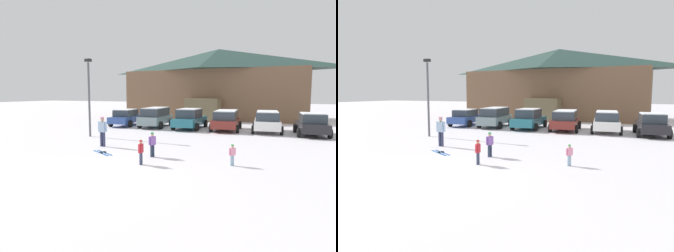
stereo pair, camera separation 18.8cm
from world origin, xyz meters
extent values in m
plane|color=white|center=(0.00, 0.00, 0.00)|extent=(160.00, 160.00, 0.00)
cube|color=brown|center=(-2.40, 27.64, 2.78)|extent=(20.87, 10.37, 5.56)
pyramid|color=#27423B|center=(-2.40, 27.64, 6.88)|extent=(21.50, 11.00, 2.65)
cube|color=brown|center=(-2.68, 22.06, 1.20)|extent=(3.69, 1.98, 2.40)
cube|color=#314E99|center=(-7.91, 15.25, 0.60)|extent=(2.14, 4.46, 0.57)
cube|color=#2D3842|center=(-7.89, 15.03, 1.17)|extent=(1.74, 2.38, 0.57)
cube|color=white|center=(-7.89, 15.03, 1.49)|extent=(1.62, 2.26, 0.06)
cylinder|color=black|center=(-8.97, 16.50, 0.32)|extent=(0.28, 0.66, 0.64)
cylinder|color=black|center=(-7.09, 16.67, 0.32)|extent=(0.28, 0.66, 0.64)
cylinder|color=black|center=(-8.73, 13.83, 0.32)|extent=(0.28, 0.66, 0.64)
cylinder|color=black|center=(-6.85, 14.00, 0.32)|extent=(0.28, 0.66, 0.64)
cube|color=gray|center=(-4.97, 15.26, 0.66)|extent=(2.21, 4.76, 0.68)
cube|color=#2D3842|center=(-4.96, 15.17, 1.33)|extent=(1.89, 3.63, 0.66)
cube|color=white|center=(-4.96, 15.17, 1.69)|extent=(1.76, 3.45, 0.06)
cylinder|color=black|center=(-6.05, 16.59, 0.32)|extent=(0.28, 0.66, 0.64)
cylinder|color=black|center=(-4.17, 16.77, 0.32)|extent=(0.28, 0.66, 0.64)
cylinder|color=black|center=(-5.77, 13.75, 0.32)|extent=(0.28, 0.66, 0.64)
cylinder|color=black|center=(-3.88, 13.94, 0.32)|extent=(0.28, 0.66, 0.64)
cube|color=#246B7B|center=(-1.78, 15.23, 0.63)|extent=(2.02, 4.78, 0.63)
cube|color=#2D3842|center=(-1.77, 15.00, 1.29)|extent=(1.71, 2.51, 0.69)
cube|color=white|center=(-1.77, 15.00, 1.67)|extent=(1.59, 2.39, 0.06)
cylinder|color=black|center=(-2.82, 16.65, 0.32)|extent=(0.25, 0.65, 0.64)
cylinder|color=black|center=(-0.85, 16.73, 0.32)|extent=(0.25, 0.65, 0.64)
cylinder|color=black|center=(-2.70, 13.73, 0.32)|extent=(0.25, 0.65, 0.64)
cylinder|color=black|center=(-0.74, 13.81, 0.32)|extent=(0.25, 0.65, 0.64)
cube|color=maroon|center=(1.24, 15.33, 0.62)|extent=(2.31, 4.75, 0.60)
cube|color=#2D3842|center=(1.25, 15.24, 1.24)|extent=(1.98, 3.63, 0.64)
cube|color=white|center=(1.25, 15.24, 1.59)|extent=(1.85, 3.44, 0.06)
cylinder|color=black|center=(0.10, 16.65, 0.32)|extent=(0.28, 0.66, 0.64)
cylinder|color=black|center=(2.10, 16.85, 0.32)|extent=(0.28, 0.66, 0.64)
cylinder|color=black|center=(0.39, 13.82, 0.32)|extent=(0.28, 0.66, 0.64)
cylinder|color=black|center=(2.38, 14.02, 0.32)|extent=(0.28, 0.66, 0.64)
cube|color=white|center=(4.37, 15.33, 0.64)|extent=(2.23, 4.42, 0.65)
cube|color=#2D3842|center=(4.38, 15.25, 1.26)|extent=(1.91, 3.38, 0.60)
cube|color=white|center=(4.38, 15.25, 1.59)|extent=(1.79, 3.21, 0.06)
cylinder|color=black|center=(3.26, 16.56, 0.32)|extent=(0.28, 0.66, 0.64)
cylinder|color=black|center=(5.22, 16.74, 0.32)|extent=(0.28, 0.66, 0.64)
cylinder|color=black|center=(3.52, 13.92, 0.32)|extent=(0.28, 0.66, 0.64)
cylinder|color=black|center=(5.48, 14.11, 0.32)|extent=(0.28, 0.66, 0.64)
cube|color=black|center=(7.42, 14.82, 0.62)|extent=(2.17, 4.34, 0.61)
cube|color=#2D3842|center=(7.44, 14.61, 1.24)|extent=(1.75, 2.32, 0.62)
cube|color=white|center=(7.44, 14.61, 1.58)|extent=(1.64, 2.20, 0.06)
cylinder|color=black|center=(6.35, 16.01, 0.32)|extent=(0.29, 0.66, 0.64)
cylinder|color=black|center=(8.22, 16.20, 0.32)|extent=(0.29, 0.66, 0.64)
cylinder|color=black|center=(6.61, 13.43, 0.32)|extent=(0.29, 0.66, 0.64)
cylinder|color=black|center=(8.49, 13.62, 0.32)|extent=(0.29, 0.66, 0.64)
cylinder|color=#95B3C8|center=(4.00, 3.76, 0.22)|extent=(0.08, 0.08, 0.44)
cylinder|color=#95B3C8|center=(3.93, 3.69, 0.22)|extent=(0.08, 0.08, 0.44)
cube|color=pink|center=(3.97, 3.73, 0.59)|extent=(0.24, 0.24, 0.31)
cylinder|color=pink|center=(4.06, 3.82, 0.60)|extent=(0.06, 0.06, 0.29)
cylinder|color=pink|center=(3.87, 3.63, 0.60)|extent=(0.06, 0.06, 0.29)
sphere|color=tan|center=(3.97, 3.73, 0.81)|extent=(0.11, 0.11, 0.11)
cylinder|color=green|center=(3.97, 3.73, 0.87)|extent=(0.11, 0.11, 0.05)
cylinder|color=#333757|center=(-3.71, 5.39, 0.41)|extent=(0.15, 0.15, 0.82)
cylinder|color=#333757|center=(-3.53, 5.38, 0.41)|extent=(0.15, 0.15, 0.82)
cube|color=#A6C4E3|center=(-3.62, 5.39, 1.11)|extent=(0.42, 0.27, 0.58)
cylinder|color=#A6C4E3|center=(-3.87, 5.41, 1.12)|extent=(0.11, 0.11, 0.55)
cylinder|color=#A6C4E3|center=(-3.36, 5.37, 1.12)|extent=(0.11, 0.11, 0.55)
sphere|color=tan|center=(-3.62, 5.39, 1.50)|extent=(0.21, 0.21, 0.21)
cylinder|color=pink|center=(-3.62, 5.39, 1.62)|extent=(0.20, 0.20, 0.10)
cylinder|color=#353E59|center=(0.39, 2.48, 0.26)|extent=(0.09, 0.09, 0.51)
cylinder|color=#353E59|center=(0.41, 2.36, 0.26)|extent=(0.09, 0.09, 0.51)
cube|color=red|center=(0.40, 2.42, 0.70)|extent=(0.18, 0.27, 0.36)
cylinder|color=red|center=(0.38, 2.58, 0.71)|extent=(0.07, 0.07, 0.35)
cylinder|color=red|center=(0.42, 2.26, 0.71)|extent=(0.07, 0.07, 0.35)
sphere|color=tan|center=(0.40, 2.42, 0.94)|extent=(0.13, 0.13, 0.13)
cylinder|color=#B52A2F|center=(0.40, 2.42, 1.02)|extent=(0.13, 0.13, 0.06)
cylinder|color=#29344B|center=(0.15, 3.92, 0.29)|extent=(0.10, 0.10, 0.57)
cylinder|color=#29344B|center=(0.20, 4.03, 0.29)|extent=(0.10, 0.10, 0.57)
cube|color=#895AB4|center=(0.17, 3.97, 0.77)|extent=(0.27, 0.32, 0.40)
cylinder|color=#895AB4|center=(0.10, 3.81, 0.78)|extent=(0.08, 0.08, 0.38)
cylinder|color=#895AB4|center=(0.25, 4.14, 0.78)|extent=(0.08, 0.08, 0.38)
sphere|color=tan|center=(0.17, 3.97, 1.05)|extent=(0.15, 0.15, 0.15)
cylinder|color=green|center=(0.17, 3.97, 1.13)|extent=(0.14, 0.14, 0.07)
cube|color=blue|center=(-2.58, 3.73, 0.01)|extent=(1.47, 0.91, 0.02)
cube|color=black|center=(-2.54, 3.71, 0.05)|extent=(0.21, 0.17, 0.06)
cube|color=blue|center=(-2.48, 3.91, 0.01)|extent=(1.47, 0.91, 0.02)
cube|color=black|center=(-2.44, 3.88, 0.05)|extent=(0.21, 0.17, 0.06)
cylinder|color=#515459|center=(-6.70, 8.27, 2.52)|extent=(0.14, 0.14, 5.03)
cube|color=#232326|center=(-6.70, 8.27, 5.18)|extent=(0.44, 0.24, 0.20)
camera|label=1|loc=(6.26, -8.49, 3.01)|focal=32.00mm
camera|label=2|loc=(6.43, -8.41, 3.01)|focal=32.00mm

